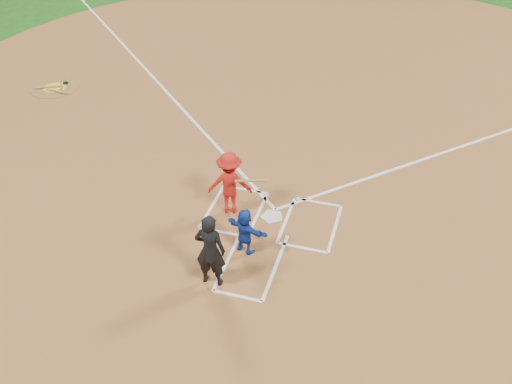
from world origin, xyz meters
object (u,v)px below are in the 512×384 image
(catcher, at_px, (245,231))
(batter_at_plate, at_px, (230,183))
(on_deck_circle, at_px, (55,88))
(home_plate, at_px, (272,216))
(umpire, at_px, (210,250))

(catcher, height_order, batter_at_plate, batter_at_plate)
(batter_at_plate, bearing_deg, on_deck_circle, 149.32)
(home_plate, height_order, catcher, catcher)
(batter_at_plate, bearing_deg, catcher, -58.78)
(on_deck_circle, bearing_deg, home_plate, -27.44)
(home_plate, relative_size, catcher, 0.51)
(home_plate, relative_size, umpire, 0.33)
(umpire, bearing_deg, catcher, -110.89)
(on_deck_circle, height_order, umpire, umpire)
(umpire, relative_size, batter_at_plate, 1.08)
(home_plate, distance_m, umpire, 2.78)
(catcher, relative_size, batter_at_plate, 0.69)
(on_deck_circle, xyz_separation_m, umpire, (8.61, -7.36, 0.90))
(home_plate, height_order, batter_at_plate, batter_at_plate)
(on_deck_circle, distance_m, umpire, 11.37)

